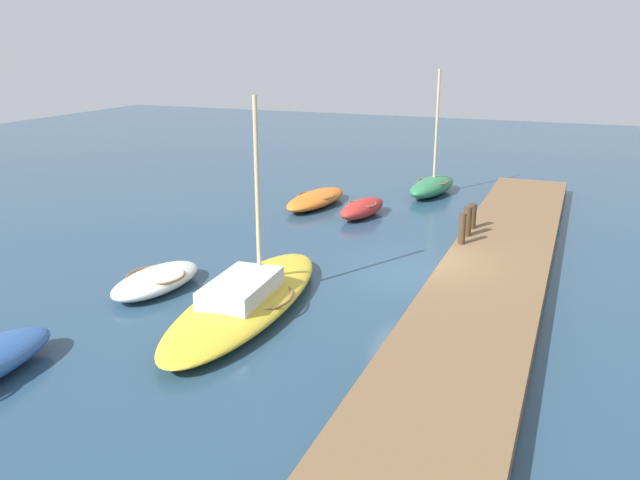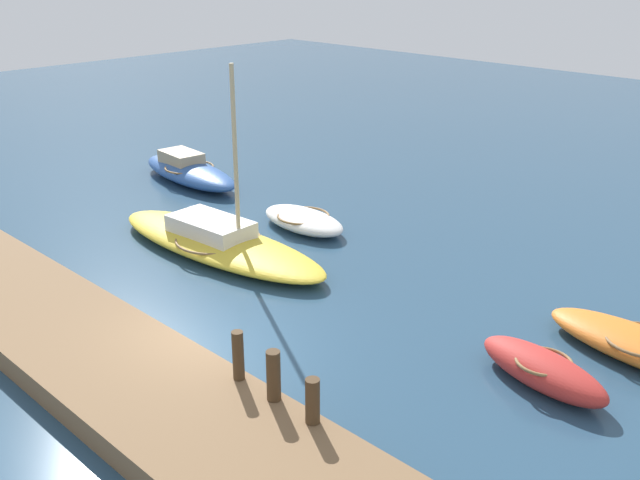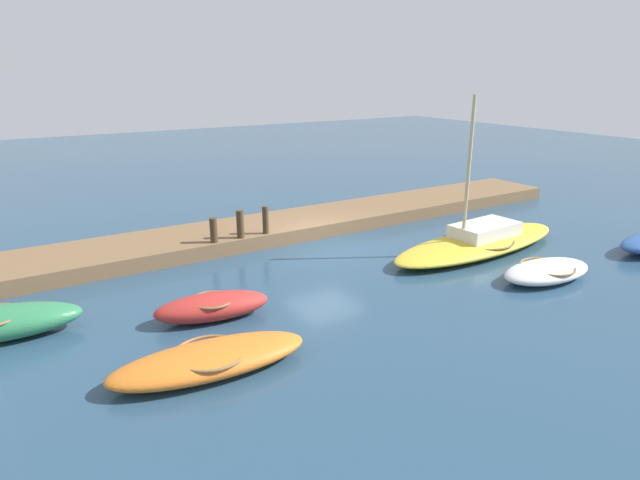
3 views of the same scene
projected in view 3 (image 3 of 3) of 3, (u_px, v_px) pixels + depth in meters
The scene contains 9 objects.
ground_plane at pixel (325, 245), 19.95m from camera, with size 84.00×84.00×0.00m, color navy.
dock_platform at pixel (295, 224), 21.66m from camera, with size 26.61×3.02×0.52m, color brown.
dinghy_red at pixel (212, 306), 13.96m from camera, with size 3.11×1.59×0.70m.
sailboat_yellow at pixel (479, 241), 19.26m from camera, with size 8.08×2.89×5.46m.
rowboat_white at pixel (547, 271), 16.60m from camera, with size 3.34×1.79×0.56m.
rowboat_orange at pixel (210, 359), 11.52m from camera, with size 4.43×1.91×0.59m.
mooring_post_west at pixel (266, 220), 19.44m from camera, with size 0.22×0.22×1.01m, color #47331E.
mooring_post_mid_west at pixel (240, 224), 18.94m from camera, with size 0.26×0.26×0.99m, color #47331E.
mooring_post_mid_east at pixel (214, 230), 18.46m from camera, with size 0.26×0.26×0.86m, color #47331E.
Camera 3 is at (10.20, 15.97, 6.23)m, focal length 30.25 mm.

